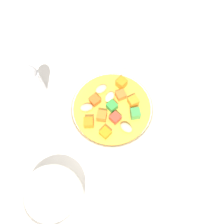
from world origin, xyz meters
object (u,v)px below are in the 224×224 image
soup_bowl_main (112,111)px  side_bowl_small (53,197)px  pepper_shaker (34,81)px  spoon (175,177)px

soup_bowl_main → side_bowl_small: size_ratio=1.68×
pepper_shaker → soup_bowl_main: bearing=90.3°
soup_bowl_main → pepper_shaker: pepper_shaker is taller
soup_bowl_main → spoon: size_ratio=0.76×
side_bowl_small → pepper_shaker: pepper_shaker is taller
spoon → side_bowl_small: (10.01, -17.30, 1.51)cm
soup_bowl_main → spoon: 15.31cm
soup_bowl_main → spoon: soup_bowl_main is taller
spoon → side_bowl_small: side_bowl_small is taller
pepper_shaker → side_bowl_small: bearing=34.3°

